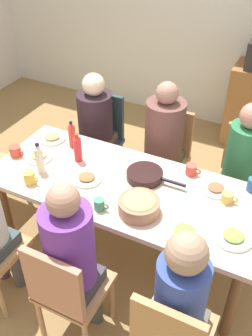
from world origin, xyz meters
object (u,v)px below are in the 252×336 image
object	(u,v)px
plate_2	(52,138)
plate_4	(233,237)
chair_0	(166,153)
cup_3	(100,204)
person_5	(95,122)
bottle_2	(72,135)
bottle_0	(78,148)
person_6	(71,254)
person_1	(243,160)
cup_2	(228,197)
person_4	(180,301)
cup_5	(16,151)
chair_1	(241,174)
bottle_1	(39,158)
cup_4	(30,178)
dining_table	(126,194)
plate_0	(216,189)
plate_3	(87,178)
plate_5	(184,233)
cup_6	(191,170)
chair_5	(101,135)
cup_0	(64,197)
bowl_0	(139,205)
serving_pan	(145,175)
chair_6	(66,290)
person_0	(164,137)
plate_1	(39,157)

from	to	relation	value
plate_2	plate_4	bearing A→B (deg)	-14.51
chair_0	cup_3	bearing A→B (deg)	-92.28
person_5	bottle_2	distance (m)	0.49
bottle_0	person_6	bearing A→B (deg)	-60.50
person_1	cup_2	world-z (taller)	person_1
person_5	person_4	bearing A→B (deg)	-46.51
chair_0	cup_5	xyz separation A→B (m)	(-0.93, -0.86, 0.27)
chair_1	person_4	bearing A→B (deg)	-90.00
bottle_1	cup_4	bearing A→B (deg)	-84.51
chair_1	cup_5	size ratio (longest dim) A/B	7.31
chair_1	person_6	world-z (taller)	person_6
dining_table	person_5	size ratio (longest dim) A/B	1.73
person_4	bottle_2	distance (m)	1.59
plate_0	cup_5	world-z (taller)	cup_5
person_4	plate_2	bearing A→B (deg)	147.04
bottle_1	person_5	bearing A→B (deg)	92.47
cup_2	plate_3	bearing A→B (deg)	-166.99
plate_0	plate_2	world-z (taller)	same
person_4	plate_5	bearing A→B (deg)	107.41
chair_1	cup_6	world-z (taller)	chair_1
chair_5	plate_3	bearing A→B (deg)	-65.84
plate_5	cup_0	xyz separation A→B (m)	(-0.82, -0.08, 0.03)
person_5	bowl_0	bearing A→B (deg)	-46.49
chair_0	serving_pan	size ratio (longest dim) A/B	2.03
chair_1	chair_6	distance (m)	1.73
person_0	person_1	xyz separation A→B (m)	(0.67, -0.00, -0.02)
chair_6	cup_6	distance (m)	1.21
cup_0	cup_2	bearing A→B (deg)	26.63
chair_0	plate_3	xyz separation A→B (m)	(-0.28, -0.87, 0.24)
chair_6	bottle_1	bearing A→B (deg)	133.89
chair_0	person_5	size ratio (longest dim) A/B	0.78
person_0	person_4	distance (m)	1.56
plate_1	plate_4	world-z (taller)	same
cup_3	cup_6	bearing A→B (deg)	56.39
person_1	bottle_1	distance (m)	1.56
plate_0	chair_0	bearing A→B (deg)	135.75
cup_4	bottle_1	bearing A→B (deg)	95.49
cup_2	serving_pan	bearing A→B (deg)	-178.02
serving_pan	cup_2	world-z (taller)	cup_2
person_5	serving_pan	xyz separation A→B (m)	(0.76, -0.58, 0.06)
plate_3	bottle_0	world-z (taller)	bottle_0
person_0	person_1	bearing A→B (deg)	-0.19
person_0	person_6	bearing A→B (deg)	-90.00
plate_3	chair_0	bearing A→B (deg)	72.28
person_4	plate_4	world-z (taller)	person_4
chair_1	cup_4	world-z (taller)	chair_1
cup_6	plate_0	bearing A→B (deg)	-24.46
chair_0	person_5	distance (m)	0.70
chair_6	plate_4	distance (m)	1.05
dining_table	bottle_1	xyz separation A→B (m)	(-0.63, -0.14, 0.20)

